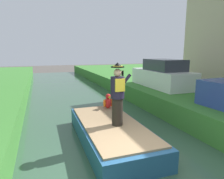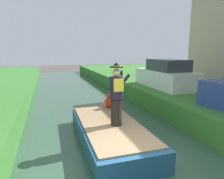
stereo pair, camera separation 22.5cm
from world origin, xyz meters
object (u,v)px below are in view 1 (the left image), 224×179
(boat, at_px, (111,132))
(parked_car_white, at_px, (162,75))
(person_pirate, at_px, (118,95))
(parrot_plush, at_px, (108,102))

(boat, height_order, parked_car_white, parked_car_white)
(boat, xyz_separation_m, person_pirate, (0.13, -0.24, 1.23))
(boat, relative_size, parrot_plush, 7.41)
(person_pirate, relative_size, parked_car_white, 0.46)
(parked_car_white, bearing_deg, boat, -139.29)
(parked_car_white, bearing_deg, person_pirate, -136.71)
(boat, bearing_deg, parked_car_white, 40.71)
(boat, bearing_deg, parrot_plush, 73.69)
(person_pirate, bearing_deg, parrot_plush, 65.95)
(parrot_plush, bearing_deg, person_pirate, -100.30)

